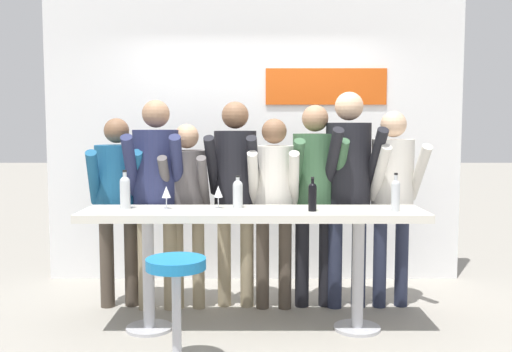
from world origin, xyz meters
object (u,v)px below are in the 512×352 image
Objects in this scene: person_far_right at (351,175)px; person_rightmost at (396,187)px; wine_bottle_0 at (241,193)px; person_center_right at (277,192)px; wine_bottle_2 at (315,195)px; wine_glass_0 at (169,193)px; person_left at (160,181)px; wine_glass_1 at (221,192)px; person_center_left at (190,195)px; person_center at (238,180)px; person_right at (318,183)px; bar_stool at (179,296)px; wine_bottle_1 at (399,194)px; tasting_table at (256,228)px; person_far_left at (121,192)px.

person_far_right is 1.10× the size of person_rightmost.
wine_bottle_0 is (-0.93, -0.44, -0.10)m from person_far_right.
person_center_right is 6.35× the size of wine_bottle_2.
wine_bottle_2 is (-0.37, -0.61, -0.10)m from person_far_right.
person_rightmost is (1.02, 0.05, 0.04)m from person_center_right.
person_rightmost is 1.93m from wine_glass_0.
person_left is 10.11× the size of wine_glass_1.
person_rightmost is (1.76, 0.04, 0.07)m from person_center_left.
person_right is (0.68, -0.00, -0.02)m from person_center.
person_left is (-0.33, 1.21, 0.62)m from bar_stool.
person_left is at bearing 162.88° from wine_bottle_1.
person_center_right is at bearing 71.21° from tasting_table.
tasting_table is 1.32m from person_far_left.
person_far_left is 1.15m from wine_bottle_0.
person_right is 0.94× the size of person_far_right.
person_rightmost is 6.70× the size of wine_bottle_0.
wine_bottle_1 is 1.34m from wine_glass_1.
wine_bottle_2 is (1.01, -0.59, 0.07)m from person_center_left.
person_far_right reaches higher than person_left.
wine_glass_0 is at bearing 175.74° from wine_bottle_1.
person_far_left reaches higher than person_center_right.
person_center is at bearing 172.16° from person_center_right.
person_center_left is 0.97× the size of person_center_right.
person_left reaches higher than wine_bottle_0.
person_center_left is 1.39m from person_far_right.
person_left is (-0.82, 0.49, 0.31)m from tasting_table.
tasting_table is 1.53× the size of person_rightmost.
wine_bottle_0 is (0.04, -0.48, -0.05)m from person_center.
person_far_left is 1.02m from person_center.
wine_bottle_1 is at bearing -1.40° from wine_bottle_2.
person_far_left is at bearing 163.57° from wine_bottle_1.
person_center is 0.97m from person_far_right.
person_right is at bearing 47.44° from tasting_table.
person_far_right reaches higher than person_rightmost.
person_rightmost reaches higher than person_center_right.
tasting_table is 1.35m from person_rightmost.
bar_stool is 1.06m from wine_bottle_0.
person_left reaches higher than wine_glass_0.
wine_bottle_0 is at bearing -122.16° from person_center_right.
wine_glass_1 is (-0.71, 0.14, 0.01)m from wine_bottle_2.
person_right is at bearing 51.77° from bar_stool.
wine_bottle_1 is at bearing -4.26° from wine_glass_0.
person_far_right is 0.40m from person_rightmost.
tasting_table is at bearing -14.23° from wine_glass_1.
tasting_table is 1.04m from person_far_right.
person_rightmost is (2.36, -0.01, 0.04)m from person_far_left.
wine_bottle_1 is at bearing -6.62° from wine_glass_1.
wine_glass_1 is (-0.11, -0.51, -0.04)m from person_center.
person_center is 0.74m from wine_glass_0.
bar_stool is 1.34m from person_center_left.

